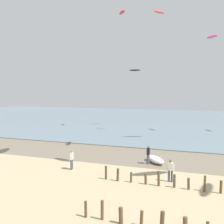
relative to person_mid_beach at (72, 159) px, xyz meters
name	(u,v)px	position (x,y,z in m)	size (l,w,h in m)	color
wet_sand_strip	(162,159)	(6.48, 6.86, -0.91)	(120.00, 8.30, 0.01)	#7A6D59
sea	(198,121)	(6.48, 46.01, -0.87)	(160.00, 70.00, 0.10)	slate
groyne_far	(168,180)	(8.63, -1.52, -0.44)	(9.52, 0.27, 1.10)	brown
person_mid_beach	(72,159)	(0.00, 0.00, 0.00)	(0.28, 0.56, 1.71)	#4C4C56
person_by_waterline	(170,170)	(8.59, -0.30, 0.00)	(0.57, 0.22, 1.71)	#4C4C56
person_right_flank	(148,154)	(5.70, 4.31, 0.00)	(0.26, 0.57, 1.71)	#4C4C56
grounded_kite	(155,159)	(6.15, 5.04, -0.61)	(3.04, 1.09, 0.61)	white
kite_aloft_4	(122,12)	(-4.96, 26.68, 19.50)	(2.65, 0.85, 0.42)	red
kite_aloft_6	(135,70)	(-1.96, 24.72, 9.34)	(1.92, 0.61, 0.31)	black
kite_aloft_9	(212,37)	(10.00, 26.42, 14.30)	(2.68, 0.86, 0.43)	#E54C99
kite_aloft_13	(159,12)	(0.73, 30.46, 19.95)	(2.48, 0.79, 0.40)	red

